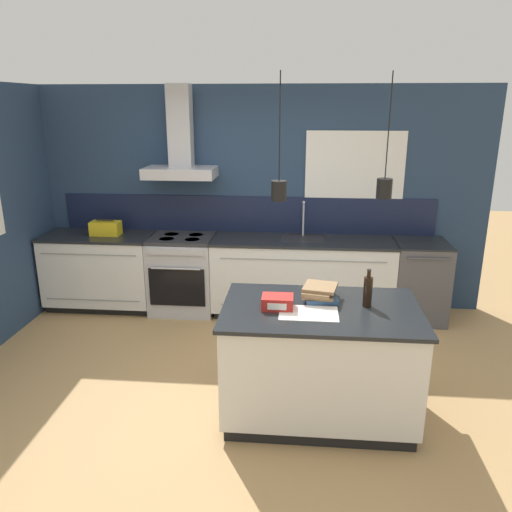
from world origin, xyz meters
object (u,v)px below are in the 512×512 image
oven_range (183,274)px  yellow_toolbox (106,228)px  book_stack (319,292)px  bottle_on_island (368,291)px  red_supply_box (278,302)px  dishwasher (418,281)px

oven_range → yellow_toolbox: size_ratio=2.68×
oven_range → book_stack: 2.42m
oven_range → yellow_toolbox: bearing=179.7°
yellow_toolbox → oven_range: bearing=-0.3°
book_stack → yellow_toolbox: bearing=143.5°
oven_range → book_stack: book_stack is taller
bottle_on_island → red_supply_box: 0.69m
oven_range → bottle_on_island: bearing=-45.2°
dishwasher → bottle_on_island: bottle_on_island is taller
yellow_toolbox → red_supply_box: bearing=-43.6°
red_supply_box → yellow_toolbox: 2.92m
oven_range → dishwasher: bearing=0.1°
dishwasher → bottle_on_island: 2.16m
dishwasher → yellow_toolbox: size_ratio=2.68×
oven_range → book_stack: (1.53, -1.80, 0.51)m
bottle_on_island → red_supply_box: size_ratio=1.26×
yellow_toolbox → book_stack: bearing=-36.5°
red_supply_box → yellow_toolbox: bearing=136.4°
bottle_on_island → red_supply_box: bottle_on_island is taller
red_supply_box → oven_range: bearing=121.1°
oven_range → red_supply_box: red_supply_box is taller
dishwasher → book_stack: book_stack is taller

